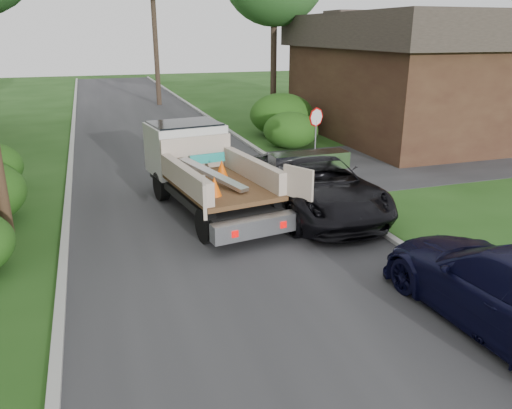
{
  "coord_description": "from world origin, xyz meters",
  "views": [
    {
      "loc": [
        -3.16,
        -8.65,
        5.22
      ],
      "look_at": [
        0.52,
        2.37,
        1.2
      ],
      "focal_mm": 35.0,
      "sensor_mm": 36.0,
      "label": 1
    }
  ],
  "objects_px": {
    "stop_sign": "(316,125)",
    "navy_suv": "(512,289)",
    "house_right": "(413,74)",
    "flatbed_truck": "(199,163)",
    "black_pickup": "(314,185)"
  },
  "relations": [
    {
      "from": "house_right",
      "to": "stop_sign",
      "type": "bearing_deg",
      "value": -147.34
    },
    {
      "from": "stop_sign",
      "to": "navy_suv",
      "type": "distance_m",
      "value": 11.62
    },
    {
      "from": "house_right",
      "to": "navy_suv",
      "type": "bearing_deg",
      "value": -119.14
    },
    {
      "from": "house_right",
      "to": "navy_suv",
      "type": "relative_size",
      "value": 2.31
    },
    {
      "from": "flatbed_truck",
      "to": "navy_suv",
      "type": "xyz_separation_m",
      "value": [
        3.85,
        -8.88,
        -0.51
      ]
    },
    {
      "from": "black_pickup",
      "to": "house_right",
      "type": "bearing_deg",
      "value": 44.67
    },
    {
      "from": "house_right",
      "to": "flatbed_truck",
      "type": "relative_size",
      "value": 1.93
    },
    {
      "from": "black_pickup",
      "to": "navy_suv",
      "type": "bearing_deg",
      "value": -83.31
    },
    {
      "from": "black_pickup",
      "to": "stop_sign",
      "type": "bearing_deg",
      "value": 65.74
    },
    {
      "from": "house_right",
      "to": "black_pickup",
      "type": "xyz_separation_m",
      "value": [
        -9.91,
        -9.5,
        -2.3
      ]
    },
    {
      "from": "stop_sign",
      "to": "house_right",
      "type": "height_order",
      "value": "house_right"
    },
    {
      "from": "black_pickup",
      "to": "navy_suv",
      "type": "height_order",
      "value": "black_pickup"
    },
    {
      "from": "stop_sign",
      "to": "flatbed_truck",
      "type": "height_order",
      "value": "stop_sign"
    },
    {
      "from": "navy_suv",
      "to": "stop_sign",
      "type": "bearing_deg",
      "value": -99.23
    },
    {
      "from": "flatbed_truck",
      "to": "house_right",
      "type": "bearing_deg",
      "value": 21.63
    }
  ]
}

